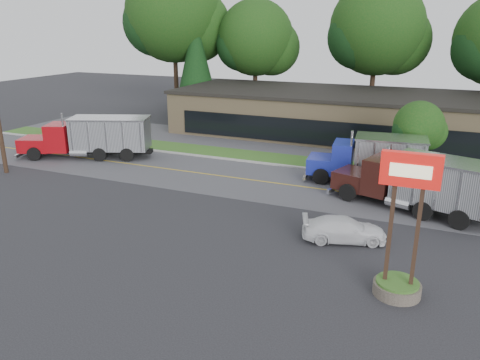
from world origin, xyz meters
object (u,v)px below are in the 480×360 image
object	(u,v)px
bilo_sign	(401,249)
dump_truck_blue	(373,159)
dump_truck_red	(93,136)
dump_truck_maroon	(421,182)
rally_car	(344,229)

from	to	relation	value
bilo_sign	dump_truck_blue	distance (m)	14.35
dump_truck_red	dump_truck_maroon	distance (m)	25.53
bilo_sign	dump_truck_maroon	xyz separation A→B (m)	(0.23, 9.88, -0.21)
dump_truck_red	rally_car	distance (m)	23.57
bilo_sign	dump_truck_maroon	size ratio (longest dim) A/B	0.62
dump_truck_blue	dump_truck_maroon	distance (m)	5.29
bilo_sign	dump_truck_blue	size ratio (longest dim) A/B	0.74
dump_truck_blue	rally_car	xyz separation A→B (m)	(0.05, -9.81, -1.19)
bilo_sign	dump_truck_blue	bearing A→B (deg)	102.28
bilo_sign	dump_truck_red	distance (m)	27.92
dump_truck_maroon	dump_truck_red	bearing A→B (deg)	12.68
bilo_sign	dump_truck_blue	world-z (taller)	bilo_sign
dump_truck_blue	dump_truck_maroon	size ratio (longest dim) A/B	0.84
bilo_sign	dump_truck_red	xyz separation A→B (m)	(-25.21, 12.01, -0.21)
dump_truck_blue	dump_truck_red	bearing A→B (deg)	-0.55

